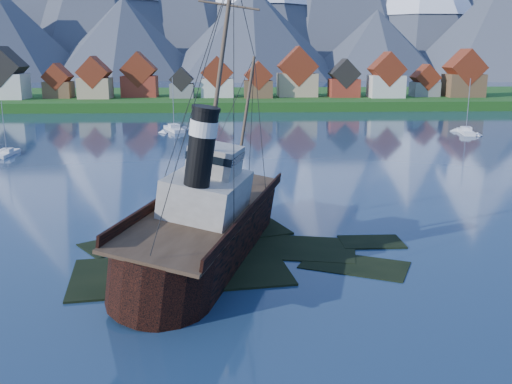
{
  "coord_description": "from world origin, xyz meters",
  "views": [
    {
      "loc": [
        0.94,
        -47.29,
        18.09
      ],
      "look_at": [
        3.73,
        6.0,
        5.0
      ],
      "focal_mm": 40.0,
      "sensor_mm": 36.0,
      "label": 1
    }
  ],
  "objects_px": {
    "tugboat_wreck": "(204,218)",
    "sailboat_c": "(174,130)",
    "sailboat_d": "(466,132)",
    "sailboat_a": "(7,154)"
  },
  "relations": [
    {
      "from": "tugboat_wreck",
      "to": "sailboat_c",
      "type": "distance_m",
      "value": 85.65
    },
    {
      "from": "sailboat_d",
      "to": "tugboat_wreck",
      "type": "bearing_deg",
      "value": -115.48
    },
    {
      "from": "tugboat_wreck",
      "to": "sailboat_c",
      "type": "height_order",
      "value": "tugboat_wreck"
    },
    {
      "from": "tugboat_wreck",
      "to": "sailboat_a",
      "type": "distance_m",
      "value": 65.12
    },
    {
      "from": "tugboat_wreck",
      "to": "sailboat_a",
      "type": "relative_size",
      "value": 3.24
    },
    {
      "from": "tugboat_wreck",
      "to": "sailboat_c",
      "type": "xyz_separation_m",
      "value": [
        -10.23,
        84.98,
        -2.95
      ]
    },
    {
      "from": "tugboat_wreck",
      "to": "sailboat_d",
      "type": "xyz_separation_m",
      "value": [
        57.03,
        76.63,
        -2.95
      ]
    },
    {
      "from": "tugboat_wreck",
      "to": "sailboat_c",
      "type": "bearing_deg",
      "value": 112.55
    },
    {
      "from": "sailboat_a",
      "to": "sailboat_c",
      "type": "relative_size",
      "value": 0.78
    },
    {
      "from": "sailboat_a",
      "to": "sailboat_d",
      "type": "distance_m",
      "value": 97.47
    }
  ]
}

